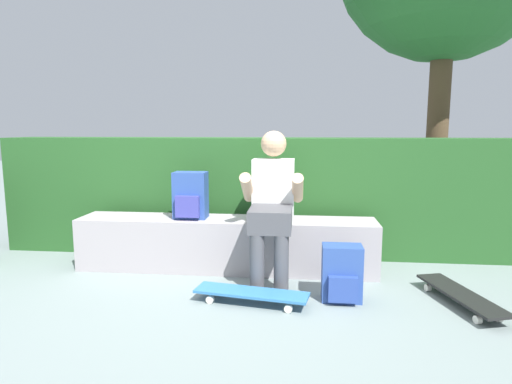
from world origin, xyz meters
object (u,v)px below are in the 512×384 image
Objects in this scene: skateboard_beside_bench at (461,295)px; skateboard_near_person at (251,293)px; backpack_on_bench at (190,196)px; backpack_on_ground at (342,274)px; person_skater at (272,201)px; bench_main at (226,244)px.

skateboard_near_person is at bearing -175.20° from skateboard_beside_bench.
skateboard_beside_bench is 2.21m from backpack_on_bench.
backpack_on_bench is 1.00× the size of backpack_on_ground.
skateboard_near_person is at bearing -49.77° from backpack_on_bench.
backpack_on_ground is at bearing 179.51° from skateboard_beside_bench.
skateboard_near_person is (-0.11, -0.52, -0.57)m from person_skater.
bench_main is 0.52m from backpack_on_bench.
person_skater is at bearing 143.14° from backpack_on_ground.
skateboard_near_person is 1.10m from backpack_on_bench.
bench_main is at bearing 112.51° from skateboard_near_person.
bench_main is 3.11× the size of skateboard_near_person.
bench_main is 2.14× the size of person_skater.
skateboard_near_person is at bearing -67.49° from bench_main.
bench_main is at bearing 1.76° from backpack_on_bench.
backpack_on_bench reaches higher than skateboard_beside_bench.
person_skater reaches higher than skateboard_near_person.
backpack_on_ground is (1.24, -0.59, -0.45)m from backpack_on_bench.
bench_main is 3.10× the size of skateboard_beside_bench.
backpack_on_ground is at bearing -36.86° from person_skater.
backpack_on_bench is at bearing -178.24° from bench_main.
skateboard_beside_bench is 0.82m from backpack_on_ground.
bench_main is 0.62m from person_skater.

